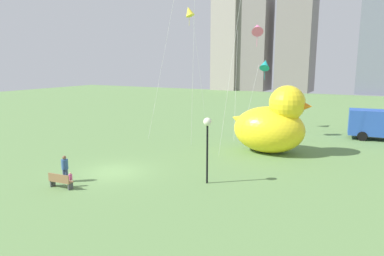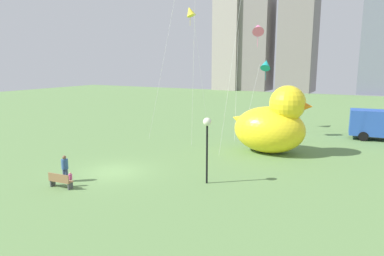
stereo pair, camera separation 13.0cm
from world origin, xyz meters
TOP-DOWN VIEW (x-y plane):
  - ground_plane at (0.00, 0.00)m, footprint 140.00×140.00m
  - park_bench at (-0.68, -3.91)m, footprint 1.54×0.59m
  - person_adult at (-1.31, -2.96)m, footprint 0.41×0.41m
  - person_child at (-0.35, -3.43)m, footprint 0.22×0.22m
  - giant_inflatable_duck at (7.92, 10.23)m, footprint 6.72×4.31m
  - lamppost at (6.55, 1.01)m, footprint 0.50×0.50m
  - box_truck at (15.87, 19.88)m, footprint 6.28×2.88m
  - city_skyline at (-8.01, 73.86)m, footprint 43.26×9.89m
  - kite_yellow at (-5.79, 21.24)m, footprint 2.40×2.98m
  - kite_teal at (4.12, 20.43)m, footprint 2.41×3.02m
  - kite_pink at (4.77, 15.34)m, footprint 3.23×3.61m

SIDE VIEW (x-z plane):
  - ground_plane at x=0.00m, z-range 0.00..0.00m
  - park_bench at x=-0.68m, z-range 0.02..0.92m
  - person_child at x=-0.35m, z-range 0.05..0.94m
  - person_adult at x=-1.31m, z-range 0.09..1.77m
  - box_truck at x=15.87m, z-range 0.02..2.87m
  - giant_inflatable_duck at x=7.92m, z-range -0.41..5.15m
  - lamppost at x=6.55m, z-range 1.20..5.29m
  - kite_teal at x=4.12m, z-range 3.17..11.10m
  - kite_pink at x=4.77m, z-range 4.84..16.13m
  - kite_yellow at x=-5.79m, z-range 6.34..20.47m
  - city_skyline at x=-8.01m, z-range -2.57..34.96m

